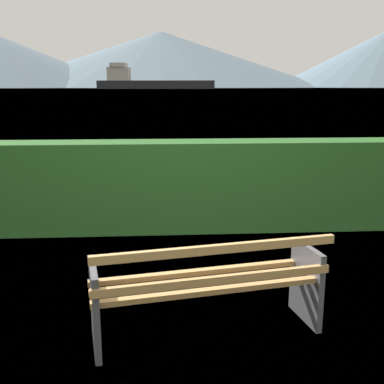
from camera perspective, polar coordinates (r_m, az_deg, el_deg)
ground_plane at (r=4.02m, az=1.72°, el=-16.80°), size 1400.00×1400.00×0.00m
water_surface at (r=309.57m, az=-3.79°, el=12.61°), size 620.00×620.00×0.00m
park_bench at (r=3.77m, az=2.04°, el=-11.56°), size 1.94×0.91×0.87m
hedge_row at (r=6.49m, az=-0.63°, el=0.80°), size 13.69×0.61×1.25m
cargo_ship_large at (r=304.59m, az=-5.58°, el=13.42°), size 75.49×21.27×16.10m
distant_hills at (r=570.73m, az=-5.18°, el=16.17°), size 787.09×447.46×68.31m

